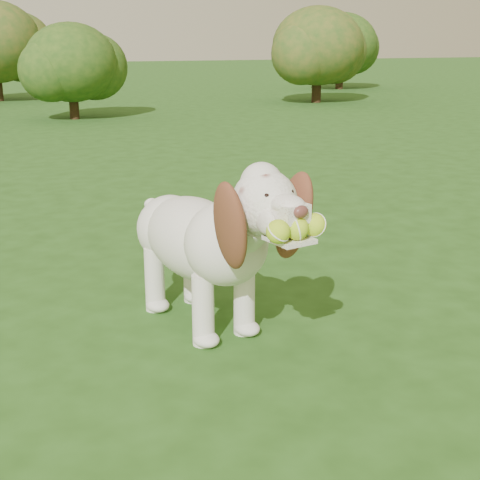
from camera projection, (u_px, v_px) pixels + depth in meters
name	position (u px, v px, depth m)	size (l,w,h in m)	color
ground	(96.00, 312.00, 3.16)	(80.00, 80.00, 0.00)	#214513
dog	(208.00, 236.00, 2.86)	(0.54, 1.24, 0.81)	silver
shrub_h	(341.00, 44.00, 17.54)	(1.90, 1.90, 1.97)	#382314
shrub_c	(71.00, 63.00, 10.73)	(1.48, 1.48, 1.53)	#382314
shrub_f	(318.00, 46.00, 13.63)	(1.86, 1.86, 1.93)	#382314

